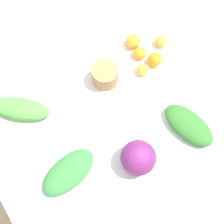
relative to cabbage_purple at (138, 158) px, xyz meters
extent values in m
plane|color=#C6B289|center=(-0.04, -0.29, -0.85)|extent=(8.00, 8.00, 0.00)
cube|color=silver|center=(-0.04, -0.29, -0.10)|extent=(1.41, 0.99, 0.03)
cylinder|color=brown|center=(-0.68, -0.72, -0.49)|extent=(0.06, 0.06, 0.74)
sphere|color=#6B2366|center=(0.00, 0.00, 0.00)|extent=(0.18, 0.18, 0.18)
cylinder|color=#997047|center=(-0.12, -0.48, -0.03)|extent=(0.15, 0.15, 0.11)
ellipsoid|color=#4C933D|center=(0.36, -0.56, -0.05)|extent=(0.32, 0.31, 0.08)
ellipsoid|color=#337538|center=(0.32, -0.14, -0.06)|extent=(0.32, 0.21, 0.06)
ellipsoid|color=#2D6B28|center=(-0.33, 0.00, -0.05)|extent=(0.21, 0.32, 0.08)
sphere|color=orange|center=(-0.37, -0.50, -0.05)|extent=(0.07, 0.07, 0.07)
sphere|color=orange|center=(-0.38, -0.59, -0.05)|extent=(0.08, 0.08, 0.08)
sphere|color=#F9A833|center=(-0.32, -0.41, -0.05)|extent=(0.07, 0.07, 0.07)
sphere|color=#F9A833|center=(-0.52, -0.50, -0.05)|extent=(0.07, 0.07, 0.07)
sphere|color=orange|center=(-0.41, -0.42, -0.05)|extent=(0.08, 0.08, 0.08)
camera|label=1|loc=(0.30, 0.22, 1.48)|focal=50.00mm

